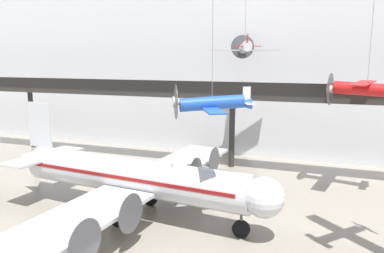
{
  "coord_description": "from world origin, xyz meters",
  "views": [
    {
      "loc": [
        10.59,
        -17.16,
        12.85
      ],
      "look_at": [
        0.44,
        10.66,
        7.54
      ],
      "focal_mm": 35.0,
      "sensor_mm": 36.0,
      "label": 1
    }
  ],
  "objects_px": {
    "suspended_plane_blue_trainer": "(212,103)",
    "suspended_plane_red_highwing": "(367,89)",
    "airliner_silver_main": "(131,177)",
    "suspended_plane_silver_racer": "(245,47)"
  },
  "relations": [
    {
      "from": "suspended_plane_blue_trainer",
      "to": "suspended_plane_silver_racer",
      "type": "xyz_separation_m",
      "value": [
        -1.47,
        17.7,
        4.53
      ]
    },
    {
      "from": "suspended_plane_blue_trainer",
      "to": "suspended_plane_red_highwing",
      "type": "relative_size",
      "value": 0.99
    },
    {
      "from": "airliner_silver_main",
      "to": "suspended_plane_red_highwing",
      "type": "relative_size",
      "value": 2.53
    },
    {
      "from": "suspended_plane_blue_trainer",
      "to": "suspended_plane_silver_racer",
      "type": "relative_size",
      "value": 1.43
    },
    {
      "from": "airliner_silver_main",
      "to": "suspended_plane_red_highwing",
      "type": "xyz_separation_m",
      "value": [
        18.29,
        11.89,
        6.92
      ]
    },
    {
      "from": "suspended_plane_blue_trainer",
      "to": "suspended_plane_silver_racer",
      "type": "bearing_deg",
      "value": -113.5
    },
    {
      "from": "airliner_silver_main",
      "to": "suspended_plane_silver_racer",
      "type": "bearing_deg",
      "value": 77.95
    },
    {
      "from": "airliner_silver_main",
      "to": "suspended_plane_blue_trainer",
      "type": "height_order",
      "value": "suspended_plane_blue_trainer"
    },
    {
      "from": "suspended_plane_blue_trainer",
      "to": "airliner_silver_main",
      "type": "bearing_deg",
      "value": -29.87
    },
    {
      "from": "airliner_silver_main",
      "to": "suspended_plane_blue_trainer",
      "type": "xyz_separation_m",
      "value": [
        7.01,
        -0.2,
        6.41
      ]
    }
  ]
}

